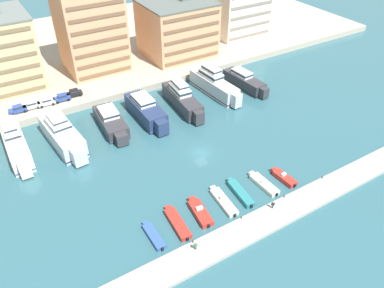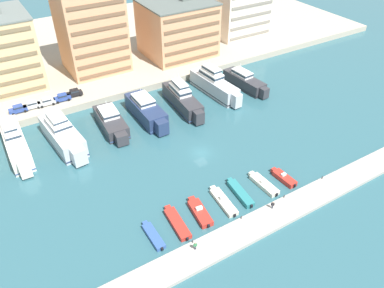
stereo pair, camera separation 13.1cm
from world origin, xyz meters
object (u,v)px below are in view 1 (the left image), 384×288
(motorboat_cream_center_right, at_px, (264,184))
(pedestrian_mid_deck, at_px, (273,204))
(yacht_navy_center_left, at_px, (146,111))
(motorboat_red_mid_left, at_px, (200,212))
(car_black_center, at_px, (74,93))
(yacht_charcoal_center, at_px, (182,99))
(pedestrian_near_edge, at_px, (196,245))
(yacht_silver_center_right, at_px, (214,84))
(car_blue_far_left, at_px, (18,109))
(yacht_charcoal_mid_right, at_px, (244,81))
(yacht_silver_left, at_px, (63,135))
(yacht_ivory_far_left, at_px, (15,142))
(motorboat_cream_center_left, at_px, (223,201))
(car_blue_center_left, at_px, (62,97))
(car_silver_mid_left, at_px, (46,102))
(motorboat_teal_center, at_px, (240,193))
(yacht_charcoal_mid_left, at_px, (111,122))
(car_silver_left, at_px, (31,105))
(motorboat_red_mid_right, at_px, (284,178))
(motorboat_blue_far_left, at_px, (154,236))
(motorboat_red_left, at_px, (177,223))

(motorboat_cream_center_right, distance_m, pedestrian_mid_deck, 6.60)
(yacht_navy_center_left, distance_m, motorboat_red_mid_left, 33.10)
(car_black_center, bearing_deg, yacht_navy_center_left, -52.63)
(yacht_navy_center_left, distance_m, yacht_charcoal_center, 9.85)
(yacht_navy_center_left, height_order, pedestrian_near_edge, yacht_navy_center_left)
(yacht_navy_center_left, xyz_separation_m, yacht_silver_center_right, (20.53, 1.74, 0.51))
(car_blue_far_left, bearing_deg, yacht_charcoal_mid_right, -15.34)
(yacht_silver_left, bearing_deg, yacht_silver_center_right, 2.89)
(yacht_ivory_far_left, distance_m, pedestrian_near_edge, 45.30)
(yacht_charcoal_center, bearing_deg, motorboat_cream_center_left, -107.64)
(car_blue_center_left, xyz_separation_m, pedestrian_mid_deck, (21.24, -53.92, -1.20))
(yacht_silver_left, bearing_deg, car_silver_mid_left, 88.14)
(motorboat_teal_center, xyz_separation_m, car_blue_far_left, (-29.35, 47.77, 2.35))
(yacht_charcoal_mid_left, bearing_deg, yacht_silver_center_right, 2.46)
(motorboat_red_mid_left, bearing_deg, motorboat_teal_center, 1.33)
(yacht_ivory_far_left, height_order, motorboat_red_mid_left, yacht_ivory_far_left)
(pedestrian_near_edge, bearing_deg, motorboat_cream_center_left, 33.19)
(yacht_charcoal_center, relative_size, car_blue_center_left, 4.46)
(car_blue_far_left, xyz_separation_m, car_silver_left, (3.17, 0.19, 0.00))
(motorboat_red_mid_left, bearing_deg, motorboat_cream_center_right, -0.71)
(yacht_silver_center_right, relative_size, car_blue_center_left, 4.66)
(yacht_silver_left, xyz_separation_m, car_silver_left, (-2.94, 15.88, 0.26))
(yacht_silver_left, bearing_deg, yacht_navy_center_left, 0.85)
(yacht_silver_left, xyz_separation_m, motorboat_teal_center, (23.25, -32.09, -2.08))
(car_silver_left, bearing_deg, yacht_silver_center_right, -17.71)
(yacht_ivory_far_left, distance_m, motorboat_red_mid_right, 55.34)
(yacht_navy_center_left, height_order, car_black_center, yacht_navy_center_left)
(car_blue_center_left, distance_m, pedestrian_near_edge, 54.60)
(yacht_navy_center_left, relative_size, pedestrian_near_edge, 11.02)
(yacht_charcoal_center, distance_m, pedestrian_near_edge, 43.84)
(yacht_silver_center_right, distance_m, motorboat_red_mid_left, 43.16)
(motorboat_blue_far_left, xyz_separation_m, motorboat_red_mid_left, (9.18, 0.33, 0.15))
(yacht_silver_left, relative_size, pedestrian_mid_deck, 11.90)
(motorboat_cream_center_right, bearing_deg, car_silver_mid_left, 120.23)
(yacht_charcoal_center, relative_size, yacht_charcoal_mid_right, 1.14)
(yacht_charcoal_center, height_order, motorboat_red_mid_right, yacht_charcoal_center)
(car_silver_left, bearing_deg, pedestrian_near_edge, -77.18)
(car_blue_far_left, bearing_deg, motorboat_blue_far_left, -76.90)
(yacht_charcoal_center, xyz_separation_m, yacht_silver_center_right, (10.68, 1.81, 0.27))
(car_silver_left, bearing_deg, car_black_center, 3.06)
(car_silver_mid_left, xyz_separation_m, pedestrian_mid_deck, (25.05, -53.85, -1.20))
(motorboat_red_left, height_order, car_silver_mid_left, car_silver_mid_left)
(yacht_charcoal_center, height_order, car_silver_mid_left, yacht_charcoal_center)
(motorboat_cream_center_left, relative_size, car_blue_center_left, 1.98)
(yacht_charcoal_center, distance_m, yacht_charcoal_mid_right, 19.61)
(yacht_charcoal_mid_right, height_order, car_silver_mid_left, yacht_charcoal_mid_right)
(car_blue_far_left, bearing_deg, car_black_center, 3.15)
(yacht_silver_left, height_order, car_blue_center_left, yacht_silver_left)
(yacht_charcoal_mid_left, distance_m, car_silver_mid_left, 18.26)
(yacht_ivory_far_left, bearing_deg, yacht_silver_center_right, -0.62)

